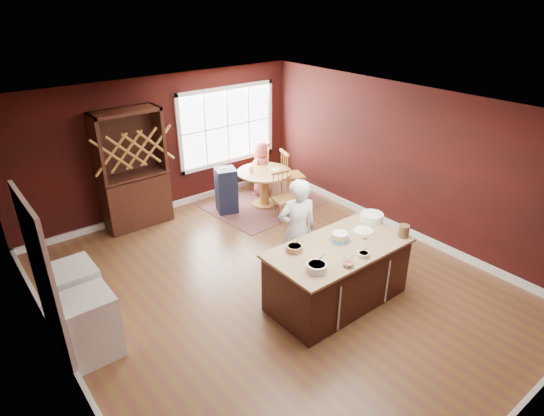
{
  "coord_description": "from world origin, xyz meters",
  "views": [
    {
      "loc": [
        -3.61,
        -4.51,
        4.16
      ],
      "look_at": [
        0.34,
        0.48,
        1.05
      ],
      "focal_mm": 30.0,
      "sensor_mm": 36.0,
      "label": 1
    }
  ],
  "objects_px": {
    "chair_north": "(257,167)",
    "washer": "(91,326)",
    "baker": "(297,231)",
    "chair_south": "(285,197)",
    "chair_east": "(293,173)",
    "dryer": "(74,298)",
    "hutch": "(132,170)",
    "layer_cake": "(340,237)",
    "toddler": "(224,172)",
    "kitchen_island": "(337,275)",
    "high_chair": "(226,190)",
    "dining_table": "(264,181)",
    "seated_woman": "(261,169)"
  },
  "relations": [
    {
      "from": "layer_cake",
      "to": "dryer",
      "type": "distance_m",
      "value": 3.68
    },
    {
      "from": "chair_east",
      "to": "high_chair",
      "type": "xyz_separation_m",
      "value": [
        -1.53,
        0.27,
        -0.05
      ]
    },
    {
      "from": "hutch",
      "to": "chair_north",
      "type": "bearing_deg",
      "value": -1.95
    },
    {
      "from": "baker",
      "to": "chair_south",
      "type": "distance_m",
      "value": 2.01
    },
    {
      "from": "layer_cake",
      "to": "high_chair",
      "type": "bearing_deg",
      "value": 85.4
    },
    {
      "from": "dryer",
      "to": "chair_north",
      "type": "bearing_deg",
      "value": 25.32
    },
    {
      "from": "baker",
      "to": "chair_south",
      "type": "relative_size",
      "value": 1.72
    },
    {
      "from": "washer",
      "to": "toddler",
      "type": "bearing_deg",
      "value": 34.82
    },
    {
      "from": "kitchen_island",
      "to": "chair_east",
      "type": "height_order",
      "value": "chair_east"
    },
    {
      "from": "chair_north",
      "to": "washer",
      "type": "bearing_deg",
      "value": 2.61
    },
    {
      "from": "layer_cake",
      "to": "high_chair",
      "type": "relative_size",
      "value": 0.32
    },
    {
      "from": "washer",
      "to": "hutch",
      "type": "bearing_deg",
      "value": 57.5
    },
    {
      "from": "kitchen_island",
      "to": "toddler",
      "type": "height_order",
      "value": "toddler"
    },
    {
      "from": "dining_table",
      "to": "layer_cake",
      "type": "distance_m",
      "value": 3.34
    },
    {
      "from": "kitchen_island",
      "to": "dryer",
      "type": "xyz_separation_m",
      "value": [
        -3.13,
        1.76,
        0.02
      ]
    },
    {
      "from": "chair_south",
      "to": "high_chair",
      "type": "bearing_deg",
      "value": 134.08
    },
    {
      "from": "high_chair",
      "to": "dryer",
      "type": "relative_size",
      "value": 1.05
    },
    {
      "from": "hutch",
      "to": "layer_cake",
      "type": "bearing_deg",
      "value": -70.96
    },
    {
      "from": "chair_east",
      "to": "hutch",
      "type": "distance_m",
      "value": 3.33
    },
    {
      "from": "layer_cake",
      "to": "high_chair",
      "type": "height_order",
      "value": "layer_cake"
    },
    {
      "from": "seated_woman",
      "to": "high_chair",
      "type": "distance_m",
      "value": 1.1
    },
    {
      "from": "seated_woman",
      "to": "hutch",
      "type": "distance_m",
      "value": 2.78
    },
    {
      "from": "baker",
      "to": "toddler",
      "type": "height_order",
      "value": "baker"
    },
    {
      "from": "chair_south",
      "to": "chair_north",
      "type": "distance_m",
      "value": 1.6
    },
    {
      "from": "seated_woman",
      "to": "high_chair",
      "type": "xyz_separation_m",
      "value": [
        -1.07,
        -0.24,
        -0.12
      ]
    },
    {
      "from": "chair_south",
      "to": "hutch",
      "type": "distance_m",
      "value": 2.89
    },
    {
      "from": "washer",
      "to": "dryer",
      "type": "xyz_separation_m",
      "value": [
        0.0,
        0.64,
        0.03
      ]
    },
    {
      "from": "baker",
      "to": "washer",
      "type": "height_order",
      "value": "baker"
    },
    {
      "from": "kitchen_island",
      "to": "chair_north",
      "type": "xyz_separation_m",
      "value": [
        1.53,
        3.97,
        0.11
      ]
    },
    {
      "from": "layer_cake",
      "to": "chair_north",
      "type": "xyz_separation_m",
      "value": [
        1.42,
        3.86,
        -0.44
      ]
    },
    {
      "from": "kitchen_island",
      "to": "high_chair",
      "type": "xyz_separation_m",
      "value": [
        0.38,
        3.46,
        0.04
      ]
    },
    {
      "from": "chair_east",
      "to": "toddler",
      "type": "height_order",
      "value": "chair_east"
    },
    {
      "from": "hutch",
      "to": "high_chair",
      "type": "bearing_deg",
      "value": -20.07
    },
    {
      "from": "chair_east",
      "to": "chair_south",
      "type": "relative_size",
      "value": 1.1
    },
    {
      "from": "chair_south",
      "to": "washer",
      "type": "xyz_separation_m",
      "value": [
        -4.19,
        -1.32,
        -0.06
      ]
    },
    {
      "from": "layer_cake",
      "to": "washer",
      "type": "relative_size",
      "value": 0.36
    },
    {
      "from": "dining_table",
      "to": "washer",
      "type": "xyz_separation_m",
      "value": [
        -4.3,
        -2.12,
        -0.1
      ]
    },
    {
      "from": "high_chair",
      "to": "kitchen_island",
      "type": "bearing_deg",
      "value": -77.85
    },
    {
      "from": "kitchen_island",
      "to": "baker",
      "type": "distance_m",
      "value": 0.9
    },
    {
      "from": "toddler",
      "to": "chair_south",
      "type": "bearing_deg",
      "value": -61.14
    },
    {
      "from": "dining_table",
      "to": "seated_woman",
      "type": "xyz_separation_m",
      "value": [
        0.28,
        0.47,
        0.07
      ]
    },
    {
      "from": "chair_north",
      "to": "washer",
      "type": "relative_size",
      "value": 1.26
    },
    {
      "from": "baker",
      "to": "kitchen_island",
      "type": "bearing_deg",
      "value": 114.76
    },
    {
      "from": "dining_table",
      "to": "dryer",
      "type": "bearing_deg",
      "value": -161.01
    },
    {
      "from": "hutch",
      "to": "washer",
      "type": "bearing_deg",
      "value": -122.5
    },
    {
      "from": "baker",
      "to": "hutch",
      "type": "bearing_deg",
      "value": -50.06
    },
    {
      "from": "baker",
      "to": "layer_cake",
      "type": "height_order",
      "value": "baker"
    },
    {
      "from": "toddler",
      "to": "chair_north",
      "type": "bearing_deg",
      "value": 18.66
    },
    {
      "from": "chair_east",
      "to": "dryer",
      "type": "bearing_deg",
      "value": 122.75
    },
    {
      "from": "chair_east",
      "to": "dryer",
      "type": "relative_size",
      "value": 1.16
    }
  ]
}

